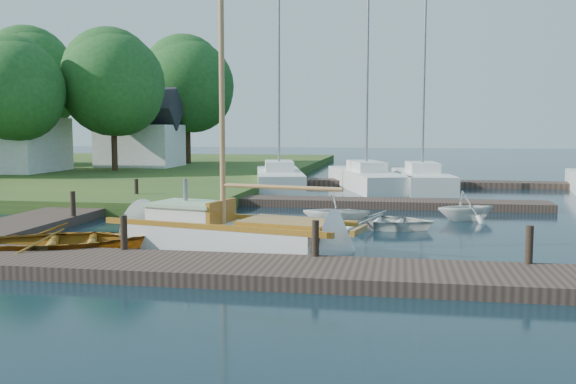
% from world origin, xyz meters
% --- Properties ---
extents(ground, '(160.00, 160.00, 0.00)m').
position_xyz_m(ground, '(0.00, 0.00, 0.00)').
color(ground, black).
rests_on(ground, ground).
extents(near_dock, '(18.00, 2.20, 0.30)m').
position_xyz_m(near_dock, '(0.00, -6.00, 0.15)').
color(near_dock, '#32251F').
rests_on(near_dock, ground).
extents(left_dock, '(2.20, 18.00, 0.30)m').
position_xyz_m(left_dock, '(-8.00, 2.00, 0.15)').
color(left_dock, '#32251F').
rests_on(left_dock, ground).
extents(far_dock, '(14.00, 1.60, 0.30)m').
position_xyz_m(far_dock, '(2.00, 6.50, 0.15)').
color(far_dock, '#32251F').
rests_on(far_dock, ground).
extents(pontoon, '(30.00, 1.60, 0.30)m').
position_xyz_m(pontoon, '(10.00, 16.00, 0.15)').
color(pontoon, '#32251F').
rests_on(pontoon, ground).
extents(mooring_post_1, '(0.16, 0.16, 0.80)m').
position_xyz_m(mooring_post_1, '(-3.00, -5.00, 0.70)').
color(mooring_post_1, black).
rests_on(mooring_post_1, near_dock).
extents(mooring_post_2, '(0.16, 0.16, 0.80)m').
position_xyz_m(mooring_post_2, '(1.50, -5.00, 0.70)').
color(mooring_post_2, black).
rests_on(mooring_post_2, near_dock).
extents(mooring_post_3, '(0.16, 0.16, 0.80)m').
position_xyz_m(mooring_post_3, '(6.00, -5.00, 0.70)').
color(mooring_post_3, black).
rests_on(mooring_post_3, near_dock).
extents(mooring_post_4, '(0.16, 0.16, 0.80)m').
position_xyz_m(mooring_post_4, '(-7.00, 0.00, 0.70)').
color(mooring_post_4, black).
rests_on(mooring_post_4, left_dock).
extents(mooring_post_5, '(0.16, 0.16, 0.80)m').
position_xyz_m(mooring_post_5, '(-7.00, 5.00, 0.70)').
color(mooring_post_5, black).
rests_on(mooring_post_5, left_dock).
extents(sailboat, '(7.41, 3.50, 9.83)m').
position_xyz_m(sailboat, '(-0.76, -3.26, 0.34)').
color(sailboat, silver).
rests_on(sailboat, ground).
extents(dinghy, '(5.06, 4.45, 0.87)m').
position_xyz_m(dinghy, '(-4.82, -4.52, 0.44)').
color(dinghy, brown).
rests_on(dinghy, ground).
extents(tender_a, '(4.03, 3.21, 0.75)m').
position_xyz_m(tender_a, '(-3.70, 0.66, 0.37)').
color(tender_a, silver).
rests_on(tender_a, ground).
extents(tender_b, '(2.31, 2.04, 1.14)m').
position_xyz_m(tender_b, '(1.33, 1.46, 0.57)').
color(tender_b, silver).
rests_on(tender_b, ground).
extents(tender_c, '(3.43, 2.66, 0.65)m').
position_xyz_m(tender_c, '(2.82, 1.06, 0.33)').
color(tender_c, silver).
rests_on(tender_c, ground).
extents(tender_d, '(2.65, 2.51, 1.10)m').
position_xyz_m(tender_d, '(5.53, 3.34, 0.55)').
color(tender_d, silver).
rests_on(tender_d, ground).
extents(marina_boat_0, '(3.98, 8.43, 12.01)m').
position_xyz_m(marina_boat_0, '(-2.88, 13.59, 0.58)').
color(marina_boat_0, silver).
rests_on(marina_boat_0, ground).
extents(marina_boat_1, '(4.77, 9.07, 9.99)m').
position_xyz_m(marina_boat_1, '(1.57, 14.24, 0.56)').
color(marina_boat_1, silver).
rests_on(marina_boat_1, ground).
extents(marina_boat_2, '(3.12, 7.42, 11.93)m').
position_xyz_m(marina_boat_2, '(4.38, 13.80, 0.58)').
color(marina_boat_2, silver).
rests_on(marina_boat_2, ground).
extents(house_a, '(6.30, 5.00, 6.29)m').
position_xyz_m(house_a, '(-20.00, 16.00, 2.96)').
color(house_a, silver).
rests_on(house_a, shore).
extents(house_c, '(5.25, 4.00, 5.28)m').
position_xyz_m(house_c, '(-14.00, 22.00, 2.58)').
color(house_c, silver).
rests_on(house_c, shore).
extents(tree_2, '(5.83, 5.75, 7.82)m').
position_xyz_m(tree_2, '(-18.00, 14.05, 5.25)').
color(tree_2, '#332114').
rests_on(tree_2, shore).
extents(tree_3, '(6.41, 6.38, 8.74)m').
position_xyz_m(tree_3, '(-14.00, 18.05, 5.81)').
color(tree_3, '#332114').
rests_on(tree_3, shore).
extents(tree_4, '(7.01, 7.01, 9.66)m').
position_xyz_m(tree_4, '(-22.00, 22.05, 6.37)').
color(tree_4, '#332114').
rests_on(tree_4, shore).
extents(tree_7, '(6.83, 6.83, 9.38)m').
position_xyz_m(tree_7, '(-12.00, 26.05, 6.20)').
color(tree_7, '#332114').
rests_on(tree_7, shore).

